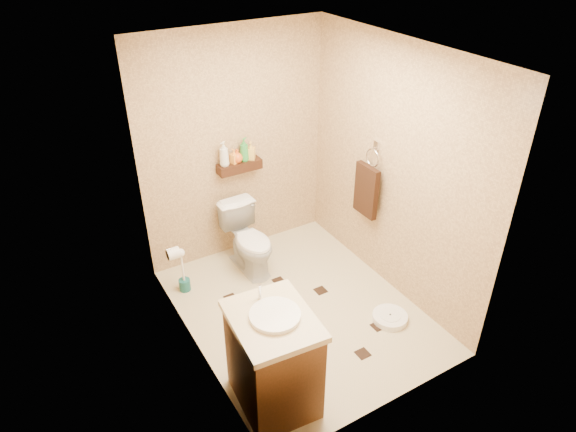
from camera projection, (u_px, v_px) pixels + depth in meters
ground at (299, 310)px, 4.87m from camera, size 2.50×2.50×0.00m
wall_back at (235, 147)px, 5.16m from camera, size 2.00×0.04×2.40m
wall_front at (402, 282)px, 3.32m from camera, size 2.00×0.04×2.40m
wall_left at (186, 234)px, 3.81m from camera, size 0.04×2.50×2.40m
wall_right at (394, 172)px, 4.67m from camera, size 0.04×2.50×2.40m
ceiling at (303, 52)px, 3.61m from camera, size 2.00×2.50×0.02m
wall_shelf at (239, 166)px, 5.19m from camera, size 0.46×0.14×0.10m
floor_accents at (306, 313)px, 4.82m from camera, size 1.10×1.35×0.01m
toilet at (249, 240)px, 5.26m from camera, size 0.41×0.69×0.70m
vanity at (273, 359)px, 3.78m from camera, size 0.62×0.73×0.97m
bathroom_scale at (390, 317)px, 4.73m from camera, size 0.37×0.37×0.07m
toilet_brush at (184, 276)px, 5.03m from camera, size 0.11×0.11×0.49m
towel_ring at (367, 188)px, 4.95m from camera, size 0.12×0.30×0.76m
toilet_paper at (173, 253)px, 4.62m from camera, size 0.12×0.11×0.12m
bottle_a at (224, 154)px, 5.03m from camera, size 0.14×0.14×0.25m
bottle_b at (234, 156)px, 5.10m from camera, size 0.09×0.09×0.15m
bottle_c at (237, 156)px, 5.12m from camera, size 0.13×0.13×0.15m
bottle_d at (244, 150)px, 5.13m from camera, size 0.12×0.12×0.24m
bottle_e at (251, 151)px, 5.18m from camera, size 0.12×0.12×0.18m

